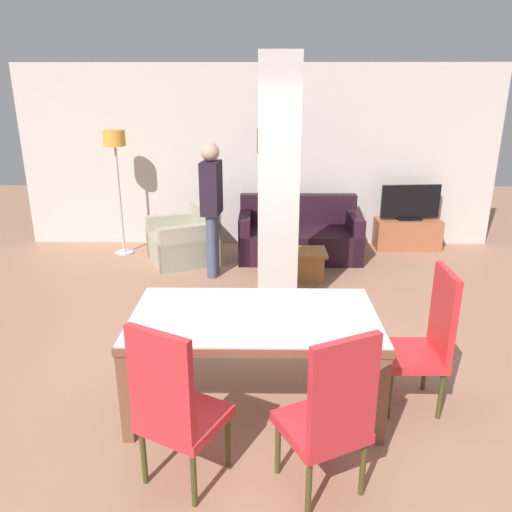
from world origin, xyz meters
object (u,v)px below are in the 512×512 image
Objects in this scene: dining_chair_near_left at (174,406)px; dining_chair_head_right at (426,338)px; dining_chair_near_right at (331,414)px; sofa at (299,237)px; armchair at (185,242)px; coffee_table at (296,264)px; tv_screen at (410,203)px; standing_person at (212,201)px; tv_stand at (407,234)px; floor_lamp at (116,151)px; bottle at (291,241)px; dining_table at (254,331)px.

dining_chair_head_right is at bearing 54.29° from dining_chair_near_left.
dining_chair_near_right is 0.92m from dining_chair_near_left.
dining_chair_near_right is 4.54m from sofa.
dining_chair_near_left is at bearing 162.52° from armchair.
armchair is at bearing 155.65° from coffee_table.
standing_person is at bearing 17.06° from tv_screen.
sofa is 1.77× the size of tv_stand.
standing_person is (-2.86, -1.18, 0.28)m from tv_screen.
sofa is 2.88m from floor_lamp.
coffee_table is at bearing 83.98° from sofa.
floor_lamp is at bearing -176.21° from tv_stand.
tv_stand is (1.78, 1.31, 0.03)m from coffee_table.
bottle is at bearing 64.45° from dining_chair_near_right.
coffee_table is 0.86× the size of tv_screen.
bottle is at bearing -138.37° from armchair.
dining_chair_near_right is at bearing 64.31° from tv_screen.
standing_person reaches higher than tv_stand.
dining_chair_head_right is 3.67m from sofa.
tv_stand is at bearing -167.11° from sofa.
dining_chair_head_right is at bearing -48.11° from floor_lamp.
armchair is 1.60m from bottle.
dining_chair_head_right is at bearing 70.77° from tv_screen.
floor_lamp is 1.04× the size of standing_person.
dining_chair_near_right reaches higher than coffee_table.
dining_chair_near_right is at bearing -90.49° from coffee_table.
armchair is at bearing 125.70° from dining_chair_near_left.
bottle is at bearing 81.15° from dining_table.
dining_chair_near_right reaches higher than armchair.
tv_screen reaches higher than sofa.
standing_person reaches higher than armchair.
dining_table is at bearing -98.85° from bottle.
dining_chair_near_left is 5.58m from tv_stand.
tv_screen is at bearing 36.33° from coffee_table.
sofa is (0.59, 3.59, -0.33)m from dining_table.
dining_chair_near_left is at bearing -105.07° from coffee_table.
tv_screen is (2.27, 3.98, 0.09)m from dining_table.
dining_table is at bearing 90.00° from dining_chair_near_right.
armchair is 0.63× the size of floor_lamp.
coffee_table is (-0.81, 2.67, -0.38)m from dining_chair_head_right.
standing_person is at bearing 176.51° from bottle.
floor_lamp is (-2.60, 0.10, 1.22)m from sofa.
tv_screen is at bearing 43.66° from dining_chair_near_right.
sofa is 1.93× the size of tv_screen.
dining_table is 1.03× the size of floor_lamp.
dining_chair_head_right is 0.65× the size of sofa.
sofa is (1.05, 4.46, -0.29)m from dining_chair_near_left.
armchair is 3.37m from tv_stand.
sofa is at bearing 83.98° from coffee_table.
tv_screen is 3.11m from standing_person.
dining_table is 1.30m from dining_chair_head_right.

